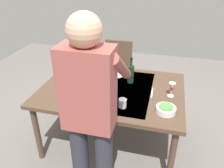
{
  "coord_description": "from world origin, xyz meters",
  "views": [
    {
      "loc": [
        -0.53,
        2.03,
        1.93
      ],
      "look_at": [
        0.0,
        0.0,
        0.77
      ],
      "focal_mm": 35.94,
      "sensor_mm": 36.0,
      "label": 1
    }
  ],
  "objects_px": {
    "person_server": "(90,114)",
    "water_cup_near_left": "(88,64)",
    "side_bowl_salad": "(166,109)",
    "dinner_plate_far": "(115,74)",
    "serving_bowl_pasta": "(100,83)",
    "dinner_plate_near": "(70,75)",
    "wine_glass_right": "(172,87)",
    "dining_table": "(112,93)",
    "wine_glass_left": "(63,87)",
    "water_cup_near_right": "(123,103)",
    "chair_near": "(117,68)",
    "wine_bottle": "(131,73)"
  },
  "relations": [
    {
      "from": "person_server",
      "to": "water_cup_near_left",
      "type": "distance_m",
      "value": 1.33
    },
    {
      "from": "side_bowl_salad",
      "to": "dinner_plate_far",
      "type": "height_order",
      "value": "side_bowl_salad"
    },
    {
      "from": "water_cup_near_left",
      "to": "serving_bowl_pasta",
      "type": "bearing_deg",
      "value": 124.5
    },
    {
      "from": "dinner_plate_near",
      "to": "wine_glass_right",
      "type": "bearing_deg",
      "value": 171.17
    },
    {
      "from": "dining_table",
      "to": "wine_glass_right",
      "type": "xyz_separation_m",
      "value": [
        -0.62,
        0.01,
        0.17
      ]
    },
    {
      "from": "wine_glass_left",
      "to": "dinner_plate_near",
      "type": "bearing_deg",
      "value": -72.94
    },
    {
      "from": "person_server",
      "to": "wine_glass_right",
      "type": "xyz_separation_m",
      "value": [
        -0.57,
        -0.8,
        -0.14
      ]
    },
    {
      "from": "water_cup_near_right",
      "to": "dinner_plate_near",
      "type": "relative_size",
      "value": 0.38
    },
    {
      "from": "wine_glass_left",
      "to": "wine_glass_right",
      "type": "bearing_deg",
      "value": -165.21
    },
    {
      "from": "dinner_plate_near",
      "to": "water_cup_near_right",
      "type": "bearing_deg",
      "value": 146.49
    },
    {
      "from": "chair_near",
      "to": "person_server",
      "type": "xyz_separation_m",
      "value": [
        -0.21,
        1.74,
        0.43
      ]
    },
    {
      "from": "dinner_plate_near",
      "to": "wine_bottle",
      "type": "bearing_deg",
      "value": -179.45
    },
    {
      "from": "dining_table",
      "to": "dinner_plate_near",
      "type": "xyz_separation_m",
      "value": [
        0.57,
        -0.18,
        0.07
      ]
    },
    {
      "from": "chair_near",
      "to": "water_cup_near_right",
      "type": "xyz_separation_m",
      "value": [
        -0.35,
        1.25,
        0.24
      ]
    },
    {
      "from": "person_server",
      "to": "water_cup_near_right",
      "type": "relative_size",
      "value": 19.58
    },
    {
      "from": "water_cup_near_left",
      "to": "wine_glass_right",
      "type": "bearing_deg",
      "value": 157.41
    },
    {
      "from": "water_cup_near_right",
      "to": "side_bowl_salad",
      "type": "bearing_deg",
      "value": -177.38
    },
    {
      "from": "side_bowl_salad",
      "to": "dinner_plate_near",
      "type": "xyz_separation_m",
      "value": [
        1.15,
        -0.48,
        -0.03
      ]
    },
    {
      "from": "person_server",
      "to": "water_cup_near_right",
      "type": "distance_m",
      "value": 0.54
    },
    {
      "from": "wine_glass_left",
      "to": "dinner_plate_far",
      "type": "xyz_separation_m",
      "value": [
        -0.38,
        -0.62,
        -0.1
      ]
    },
    {
      "from": "wine_glass_right",
      "to": "wine_bottle",
      "type": "bearing_deg",
      "value": -23.03
    },
    {
      "from": "dinner_plate_near",
      "to": "serving_bowl_pasta",
      "type": "bearing_deg",
      "value": 159.3
    },
    {
      "from": "wine_bottle",
      "to": "water_cup_near_left",
      "type": "xyz_separation_m",
      "value": [
        0.59,
        -0.24,
        -0.06
      ]
    },
    {
      "from": "chair_near",
      "to": "wine_glass_right",
      "type": "relative_size",
      "value": 6.03
    },
    {
      "from": "wine_glass_left",
      "to": "serving_bowl_pasta",
      "type": "height_order",
      "value": "wine_glass_left"
    },
    {
      "from": "wine_glass_left",
      "to": "side_bowl_salad",
      "type": "xyz_separation_m",
      "value": [
        -1.01,
        0.02,
        -0.07
      ]
    },
    {
      "from": "dining_table",
      "to": "water_cup_near_left",
      "type": "relative_size",
      "value": 15.39
    },
    {
      "from": "wine_glass_left",
      "to": "dinner_plate_far",
      "type": "distance_m",
      "value": 0.73
    },
    {
      "from": "chair_near",
      "to": "side_bowl_salad",
      "type": "distance_m",
      "value": 1.46
    },
    {
      "from": "person_server",
      "to": "dinner_plate_far",
      "type": "height_order",
      "value": "person_server"
    },
    {
      "from": "chair_near",
      "to": "serving_bowl_pasta",
      "type": "height_order",
      "value": "chair_near"
    },
    {
      "from": "wine_bottle",
      "to": "wine_glass_right",
      "type": "height_order",
      "value": "wine_bottle"
    },
    {
      "from": "side_bowl_salad",
      "to": "dinner_plate_near",
      "type": "height_order",
      "value": "side_bowl_salad"
    },
    {
      "from": "chair_near",
      "to": "serving_bowl_pasta",
      "type": "bearing_deg",
      "value": 91.59
    },
    {
      "from": "wine_glass_right",
      "to": "side_bowl_salad",
      "type": "height_order",
      "value": "wine_glass_right"
    },
    {
      "from": "side_bowl_salad",
      "to": "dining_table",
      "type": "bearing_deg",
      "value": -27.56
    },
    {
      "from": "wine_glass_right",
      "to": "serving_bowl_pasta",
      "type": "bearing_deg",
      "value": -1.71
    },
    {
      "from": "wine_bottle",
      "to": "water_cup_near_right",
      "type": "distance_m",
      "value": 0.51
    },
    {
      "from": "chair_near",
      "to": "wine_glass_left",
      "type": "xyz_separation_m",
      "value": [
        0.26,
        1.21,
        0.3
      ]
    },
    {
      "from": "dining_table",
      "to": "chair_near",
      "type": "xyz_separation_m",
      "value": [
        0.16,
        -0.93,
        -0.13
      ]
    },
    {
      "from": "chair_near",
      "to": "dinner_plate_near",
      "type": "distance_m",
      "value": 0.88
    },
    {
      "from": "wine_bottle",
      "to": "serving_bowl_pasta",
      "type": "bearing_deg",
      "value": 28.77
    },
    {
      "from": "wine_bottle",
      "to": "serving_bowl_pasta",
      "type": "distance_m",
      "value": 0.36
    },
    {
      "from": "person_server",
      "to": "dinner_plate_near",
      "type": "height_order",
      "value": "person_server"
    },
    {
      "from": "water_cup_near_left",
      "to": "side_bowl_salad",
      "type": "xyz_separation_m",
      "value": [
        -1.0,
        0.73,
        -0.02
      ]
    },
    {
      "from": "chair_near",
      "to": "water_cup_near_left",
      "type": "xyz_separation_m",
      "value": [
        0.26,
        0.51,
        0.24
      ]
    },
    {
      "from": "chair_near",
      "to": "wine_glass_left",
      "type": "height_order",
      "value": "chair_near"
    },
    {
      "from": "wine_glass_left",
      "to": "water_cup_near_left",
      "type": "height_order",
      "value": "wine_glass_left"
    },
    {
      "from": "serving_bowl_pasta",
      "to": "dinner_plate_far",
      "type": "relative_size",
      "value": 1.3
    },
    {
      "from": "wine_glass_right",
      "to": "dinner_plate_near",
      "type": "height_order",
      "value": "wine_glass_right"
    }
  ]
}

